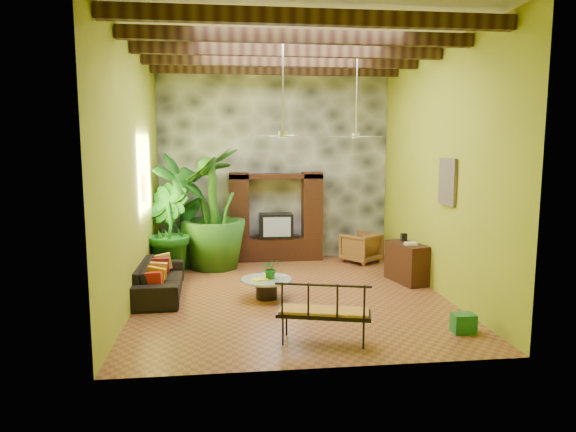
{
  "coord_description": "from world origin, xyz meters",
  "views": [
    {
      "loc": [
        -1.25,
        -10.01,
        3.02
      ],
      "look_at": [
        -0.03,
        0.2,
        1.57
      ],
      "focal_mm": 32.0,
      "sensor_mm": 36.0,
      "label": 1
    }
  ],
  "objects": [
    {
      "name": "back_wall",
      "position": [
        0.0,
        3.5,
        2.5
      ],
      "size": [
        6.0,
        0.02,
        5.0
      ],
      "primitive_type": "cube",
      "color": "#9BA425",
      "rests_on": "ground"
    },
    {
      "name": "coffee_table",
      "position": [
        -0.51,
        -0.24,
        0.26
      ],
      "size": [
        1.0,
        1.0,
        0.4
      ],
      "rotation": [
        0.0,
        0.0,
        0.36
      ],
      "color": "black",
      "rests_on": "ground"
    },
    {
      "name": "iron_bench",
      "position": [
        0.19,
        -2.66,
        0.54
      ],
      "size": [
        1.5,
        0.87,
        0.57
      ],
      "rotation": [
        0.0,
        0.0,
        -0.26
      ],
      "color": "black",
      "rests_on": "ground"
    },
    {
      "name": "green_bin",
      "position": [
        2.5,
        -2.45,
        0.16
      ],
      "size": [
        0.36,
        0.27,
        0.31
      ],
      "primitive_type": "cube",
      "rotation": [
        0.0,
        0.0,
        -0.02
      ],
      "color": "#1E722A",
      "rests_on": "ground"
    },
    {
      "name": "ceiling_fan_front",
      "position": [
        -0.2,
        -0.4,
        3.4
      ],
      "size": [
        1.28,
        1.28,
        1.86
      ],
      "color": "silver",
      "rests_on": "ceiling"
    },
    {
      "name": "tall_plant_c",
      "position": [
        -1.59,
        2.45,
        1.46
      ],
      "size": [
        2.06,
        2.06,
        2.93
      ],
      "primitive_type": "imported",
      "rotation": [
        0.0,
        0.0,
        4.4
      ],
      "color": "#265B18",
      "rests_on": "ground"
    },
    {
      "name": "centerpiece_plant",
      "position": [
        -0.42,
        -0.22,
        0.6
      ],
      "size": [
        0.39,
        0.35,
        0.4
      ],
      "primitive_type": "imported",
      "rotation": [
        0.0,
        0.0,
        0.12
      ],
      "color": "#185E1D",
      "rests_on": "coffee_table"
    },
    {
      "name": "ground",
      "position": [
        0.0,
        0.0,
        0.0
      ],
      "size": [
        7.0,
        7.0,
        0.0
      ],
      "primitive_type": "plane",
      "color": "brown",
      "rests_on": "ground"
    },
    {
      "name": "tall_plant_a",
      "position": [
        -2.38,
        2.5,
        1.4
      ],
      "size": [
        1.67,
        1.79,
        2.81
      ],
      "primitive_type": "imported",
      "rotation": [
        0.0,
        0.0,
        0.96
      ],
      "color": "#185516",
      "rests_on": "ground"
    },
    {
      "name": "yellow_tray",
      "position": [
        -0.65,
        -0.34,
        0.42
      ],
      "size": [
        0.33,
        0.28,
        0.03
      ],
      "primitive_type": "cube",
      "rotation": [
        0.0,
        0.0,
        0.31
      ],
      "color": "yellow",
      "rests_on": "coffee_table"
    },
    {
      "name": "side_console",
      "position": [
        2.65,
        0.61,
        0.43
      ],
      "size": [
        0.73,
        1.17,
        0.87
      ],
      "primitive_type": "cube",
      "rotation": [
        0.0,
        0.0,
        0.24
      ],
      "color": "#3A1F12",
      "rests_on": "ground"
    },
    {
      "name": "wall_art_painting",
      "position": [
        2.96,
        -0.6,
        2.3
      ],
      "size": [
        0.06,
        0.7,
        0.9
      ],
      "primitive_type": "cube",
      "color": "#215179",
      "rests_on": "right_wall"
    },
    {
      "name": "ceiling_fan_back",
      "position": [
        1.6,
        1.2,
        3.4
      ],
      "size": [
        1.28,
        1.28,
        1.86
      ],
      "color": "silver",
      "rests_on": "ceiling"
    },
    {
      "name": "wicker_armchair",
      "position": [
        2.14,
        2.62,
        0.38
      ],
      "size": [
        1.16,
        1.17,
        0.77
      ],
      "primitive_type": "imported",
      "rotation": [
        0.0,
        0.0,
        3.81
      ],
      "color": "olive",
      "rests_on": "ground"
    },
    {
      "name": "sofa",
      "position": [
        -2.65,
        0.24,
        0.34
      ],
      "size": [
        0.99,
        2.34,
        0.67
      ],
      "primitive_type": "imported",
      "rotation": [
        0.0,
        0.0,
        1.61
      ],
      "color": "black",
      "rests_on": "ground"
    },
    {
      "name": "left_wall",
      "position": [
        -3.0,
        0.0,
        2.5
      ],
      "size": [
        0.02,
        7.0,
        5.0
      ],
      "primitive_type": "cube",
      "color": "#9BA425",
      "rests_on": "ground"
    },
    {
      "name": "right_wall",
      "position": [
        3.0,
        0.0,
        2.5
      ],
      "size": [
        0.02,
        7.0,
        5.0
      ],
      "primitive_type": "cube",
      "color": "#9BA425",
      "rests_on": "ground"
    },
    {
      "name": "ceiling",
      "position": [
        0.0,
        0.0,
        5.0
      ],
      "size": [
        6.0,
        7.0,
        0.02
      ],
      "primitive_type": "cube",
      "color": "silver",
      "rests_on": "back_wall"
    },
    {
      "name": "stone_accent_wall",
      "position": [
        0.0,
        3.44,
        2.5
      ],
      "size": [
        5.98,
        0.1,
        4.98
      ],
      "primitive_type": "cube",
      "color": "#323438",
      "rests_on": "ground"
    },
    {
      "name": "entertainment_center",
      "position": [
        0.0,
        3.14,
        0.97
      ],
      "size": [
        2.4,
        0.55,
        2.3
      ],
      "color": "black",
      "rests_on": "ground"
    },
    {
      "name": "ceiling_beams",
      "position": [
        0.0,
        0.0,
        4.78
      ],
      "size": [
        5.95,
        5.36,
        0.22
      ],
      "color": "#392612",
      "rests_on": "ceiling"
    },
    {
      "name": "tall_plant_b",
      "position": [
        -2.64,
        1.87,
        1.07
      ],
      "size": [
        1.4,
        1.49,
        2.13
      ],
      "primitive_type": "imported",
      "rotation": [
        0.0,
        0.0,
        2.09
      ],
      "color": "#185B18",
      "rests_on": "ground"
    },
    {
      "name": "wall_art_mask",
      "position": [
        -2.96,
        1.0,
        2.1
      ],
      "size": [
        0.06,
        0.32,
        0.55
      ],
      "primitive_type": "cube",
      "color": "#BD9916",
      "rests_on": "left_wall"
    }
  ]
}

